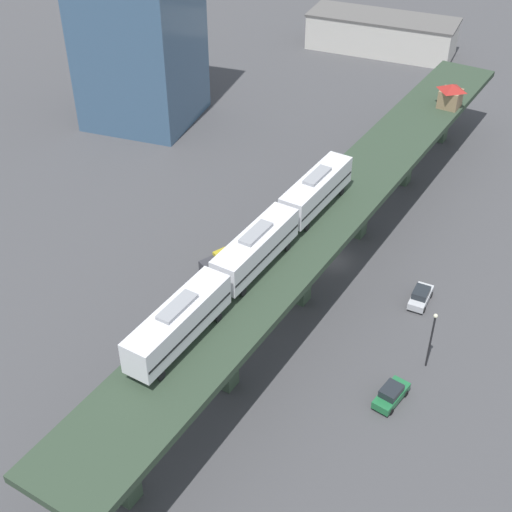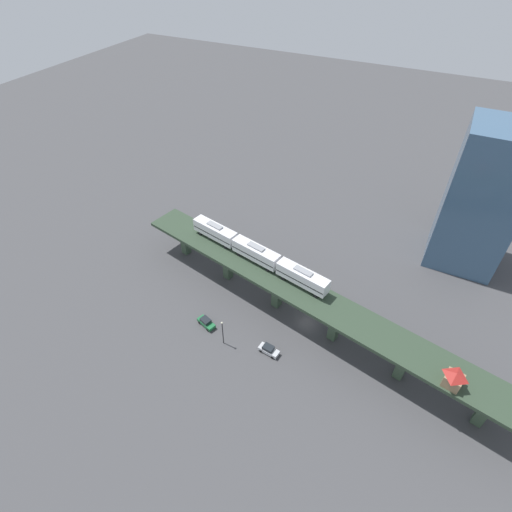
{
  "view_description": "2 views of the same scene",
  "coord_description": "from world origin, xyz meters",
  "px_view_note": "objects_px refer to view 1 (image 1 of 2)",
  "views": [
    {
      "loc": [
        13.68,
        -67.67,
        52.27
      ],
      "look_at": [
        -4.72,
        -15.05,
        10.27
      ],
      "focal_mm": 50.0,
      "sensor_mm": 36.0,
      "label": 1
    },
    {
      "loc": [
        56.25,
        15.2,
        70.29
      ],
      "look_at": [
        -4.72,
        -15.05,
        10.27
      ],
      "focal_mm": 28.0,
      "sensor_mm": 36.0,
      "label": 2
    }
  ],
  "objects_px": {
    "subway_train": "(256,247)",
    "signal_hut": "(451,95)",
    "street_lamp": "(432,336)",
    "warehouse_building": "(382,34)",
    "street_car_silver": "(421,296)",
    "street_car_green": "(391,394)",
    "delivery_truck": "(231,261)",
    "office_tower": "(136,7)"
  },
  "relations": [
    {
      "from": "warehouse_building",
      "to": "delivery_truck",
      "type": "bearing_deg",
      "value": -91.88
    },
    {
      "from": "street_lamp",
      "to": "warehouse_building",
      "type": "distance_m",
      "value": 86.43
    },
    {
      "from": "street_car_green",
      "to": "delivery_truck",
      "type": "height_order",
      "value": "delivery_truck"
    },
    {
      "from": "street_car_silver",
      "to": "delivery_truck",
      "type": "bearing_deg",
      "value": -174.74
    },
    {
      "from": "street_car_green",
      "to": "delivery_truck",
      "type": "distance_m",
      "value": 25.38
    },
    {
      "from": "signal_hut",
      "to": "warehouse_building",
      "type": "distance_m",
      "value": 45.05
    },
    {
      "from": "subway_train",
      "to": "delivery_truck",
      "type": "distance_m",
      "value": 14.34
    },
    {
      "from": "street_car_silver",
      "to": "street_lamp",
      "type": "relative_size",
      "value": 0.66
    },
    {
      "from": "street_car_green",
      "to": "subway_train",
      "type": "bearing_deg",
      "value": 162.8
    },
    {
      "from": "signal_hut",
      "to": "office_tower",
      "type": "height_order",
      "value": "office_tower"
    },
    {
      "from": "signal_hut",
      "to": "office_tower",
      "type": "relative_size",
      "value": 0.11
    },
    {
      "from": "warehouse_building",
      "to": "office_tower",
      "type": "distance_m",
      "value": 53.82
    },
    {
      "from": "street_car_silver",
      "to": "delivery_truck",
      "type": "xyz_separation_m",
      "value": [
        -21.9,
        -2.02,
        0.82
      ]
    },
    {
      "from": "street_car_green",
      "to": "warehouse_building",
      "type": "xyz_separation_m",
      "value": [
        -19.0,
        89.57,
        2.47
      ]
    },
    {
      "from": "street_car_green",
      "to": "warehouse_building",
      "type": "height_order",
      "value": "warehouse_building"
    },
    {
      "from": "street_car_silver",
      "to": "office_tower",
      "type": "distance_m",
      "value": 61.5
    },
    {
      "from": "street_car_silver",
      "to": "office_tower",
      "type": "xyz_separation_m",
      "value": [
        -49.65,
        32.03,
        17.06
      ]
    },
    {
      "from": "subway_train",
      "to": "signal_hut",
      "type": "relative_size",
      "value": 9.64
    },
    {
      "from": "warehouse_building",
      "to": "subway_train",
      "type": "bearing_deg",
      "value": -87.51
    },
    {
      "from": "street_car_green",
      "to": "office_tower",
      "type": "height_order",
      "value": "office_tower"
    },
    {
      "from": "office_tower",
      "to": "street_car_green",
      "type": "bearing_deg",
      "value": -43.97
    },
    {
      "from": "street_car_silver",
      "to": "office_tower",
      "type": "bearing_deg",
      "value": 147.17
    },
    {
      "from": "warehouse_building",
      "to": "street_lamp",
      "type": "bearing_deg",
      "value": -75.58
    },
    {
      "from": "subway_train",
      "to": "street_car_green",
      "type": "distance_m",
      "value": 19.09
    },
    {
      "from": "street_car_silver",
      "to": "warehouse_building",
      "type": "xyz_separation_m",
      "value": [
        -19.41,
        74.09,
        2.47
      ]
    },
    {
      "from": "subway_train",
      "to": "delivery_truck",
      "type": "relative_size",
      "value": 5.1
    },
    {
      "from": "street_car_silver",
      "to": "street_car_green",
      "type": "relative_size",
      "value": 0.97
    },
    {
      "from": "delivery_truck",
      "to": "subway_train",
      "type": "bearing_deg",
      "value": -54.66
    },
    {
      "from": "subway_train",
      "to": "street_car_green",
      "type": "xyz_separation_m",
      "value": [
        15.31,
        -4.74,
        -10.37
      ]
    },
    {
      "from": "subway_train",
      "to": "street_lamp",
      "type": "height_order",
      "value": "subway_train"
    },
    {
      "from": "signal_hut",
      "to": "office_tower",
      "type": "distance_m",
      "value": 47.97
    },
    {
      "from": "delivery_truck",
      "to": "warehouse_building",
      "type": "relative_size",
      "value": 0.25
    },
    {
      "from": "signal_hut",
      "to": "office_tower",
      "type": "bearing_deg",
      "value": -178.78
    },
    {
      "from": "street_car_silver",
      "to": "warehouse_building",
      "type": "distance_m",
      "value": 76.63
    },
    {
      "from": "street_lamp",
      "to": "warehouse_building",
      "type": "height_order",
      "value": "street_lamp"
    },
    {
      "from": "subway_train",
      "to": "signal_hut",
      "type": "height_order",
      "value": "subway_train"
    },
    {
      "from": "street_car_silver",
      "to": "warehouse_building",
      "type": "bearing_deg",
      "value": 104.68
    },
    {
      "from": "subway_train",
      "to": "delivery_truck",
      "type": "bearing_deg",
      "value": 125.34
    },
    {
      "from": "street_car_silver",
      "to": "street_car_green",
      "type": "bearing_deg",
      "value": -91.5
    },
    {
      "from": "signal_hut",
      "to": "street_lamp",
      "type": "distance_m",
      "value": 43.37
    },
    {
      "from": "delivery_truck",
      "to": "street_lamp",
      "type": "bearing_deg",
      "value": -17.56
    },
    {
      "from": "subway_train",
      "to": "street_lamp",
      "type": "bearing_deg",
      "value": 3.61
    }
  ]
}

